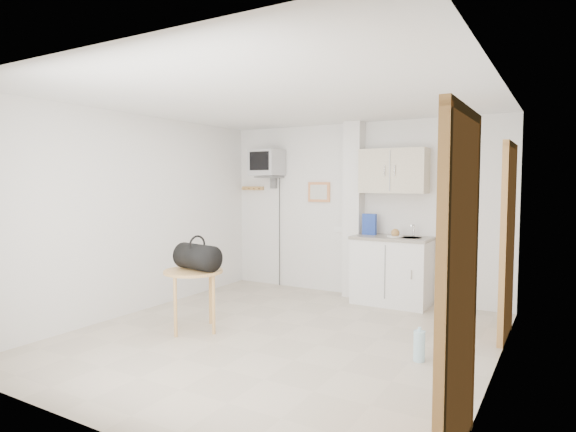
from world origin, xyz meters
The scene contains 7 objects.
ground centered at (0.00, 0.00, 0.00)m, with size 4.50×4.50×0.00m, color #BEAE97.
room_envelope centered at (0.24, 0.09, 1.54)m, with size 4.24×4.54×2.55m.
kitchenette centered at (0.57, 2.00, 0.80)m, with size 1.03×0.58×2.10m.
crt_television centered at (-1.45, 2.02, 1.94)m, with size 0.44×0.45×2.15m.
round_table centered at (-0.95, -0.26, 0.59)m, with size 0.65×0.65×0.68m.
duffel_bag centered at (-0.92, -0.22, 0.82)m, with size 0.57×0.38×0.39m.
water_bottle centered at (1.47, 0.07, 0.14)m, with size 0.11×0.11×0.32m.
Camera 1 is at (2.61, -4.27, 1.64)m, focal length 30.00 mm.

